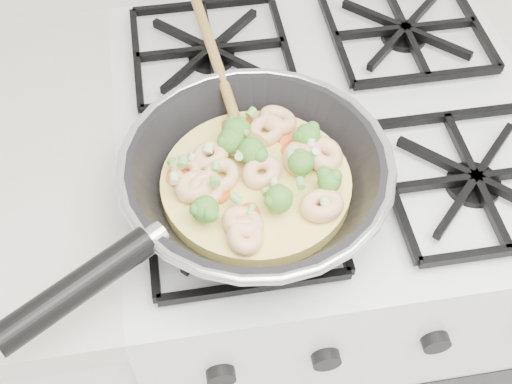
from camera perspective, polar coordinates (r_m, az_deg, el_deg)
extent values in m
cube|color=silver|center=(1.32, 4.62, -7.63)|extent=(0.60, 0.60, 0.90)
cube|color=black|center=(0.95, 6.39, 6.70)|extent=(0.56, 0.56, 0.02)
torus|color=#BBBCC3|center=(0.79, 0.00, 2.37)|extent=(0.33, 0.33, 0.01)
cylinder|color=black|center=(0.72, -14.91, -7.88)|extent=(0.17, 0.13, 0.03)
cylinder|color=#F9E36C|center=(0.82, 0.00, 0.69)|extent=(0.23, 0.23, 0.02)
ellipsoid|color=olive|center=(0.83, -1.00, 4.09)|extent=(0.05, 0.06, 0.02)
cylinder|color=olive|center=(0.92, -3.57, 11.52)|extent=(0.05, 0.26, 0.07)
torus|color=#F1C38F|center=(0.75, -0.94, -3.73)|extent=(0.05, 0.05, 0.03)
torus|color=#F1C38F|center=(0.76, -1.13, -2.56)|extent=(0.07, 0.07, 0.03)
torus|color=#F1C38F|center=(0.80, -2.97, 1.40)|extent=(0.07, 0.07, 0.02)
torus|color=#F1C38F|center=(0.82, 3.65, 2.89)|extent=(0.06, 0.06, 0.03)
torus|color=#F1C38F|center=(0.79, -4.22, 0.20)|extent=(0.07, 0.07, 0.02)
torus|color=#F1C38F|center=(0.82, 5.76, 3.11)|extent=(0.07, 0.06, 0.03)
torus|color=#F1C38F|center=(0.80, 0.48, 1.69)|extent=(0.07, 0.07, 0.03)
torus|color=#F1C38F|center=(0.82, -3.87, 3.04)|extent=(0.06, 0.06, 0.02)
torus|color=#F1C38F|center=(0.85, 0.86, 5.21)|extent=(0.06, 0.06, 0.03)
torus|color=#F1C38F|center=(0.77, 5.54, -1.13)|extent=(0.06, 0.06, 0.02)
torus|color=#F1C38F|center=(0.81, -5.91, 1.73)|extent=(0.05, 0.05, 0.02)
torus|color=#F1C38F|center=(0.79, -5.13, 0.44)|extent=(0.06, 0.06, 0.02)
torus|color=#F1C38F|center=(0.86, 1.83, 6.05)|extent=(0.08, 0.07, 0.03)
ellipsoid|color=#519430|center=(0.82, -2.10, 4.30)|extent=(0.04, 0.04, 0.03)
ellipsoid|color=#519430|center=(0.78, 6.18, 0.92)|extent=(0.04, 0.04, 0.03)
ellipsoid|color=#519430|center=(0.83, 4.34, 4.67)|extent=(0.04, 0.04, 0.03)
ellipsoid|color=#519430|center=(0.76, -4.30, -1.44)|extent=(0.04, 0.04, 0.03)
ellipsoid|color=#519430|center=(0.83, -1.78, 5.14)|extent=(0.04, 0.04, 0.03)
ellipsoid|color=#519430|center=(0.76, 1.93, -0.57)|extent=(0.04, 0.04, 0.03)
ellipsoid|color=#519430|center=(0.80, 3.78, 2.46)|extent=(0.04, 0.04, 0.03)
ellipsoid|color=#519430|center=(0.81, -0.38, 3.46)|extent=(0.04, 0.04, 0.03)
cylinder|color=orange|center=(0.81, -6.50, 1.23)|extent=(0.04, 0.04, 0.01)
cylinder|color=orange|center=(0.85, 3.00, 4.54)|extent=(0.04, 0.04, 0.02)
cylinder|color=orange|center=(0.78, -0.66, -1.77)|extent=(0.03, 0.03, 0.01)
cylinder|color=orange|center=(0.84, 3.64, 3.55)|extent=(0.03, 0.03, 0.01)
cylinder|color=orange|center=(0.87, -1.07, 5.97)|extent=(0.04, 0.04, 0.01)
cylinder|color=orange|center=(0.84, 3.07, 3.78)|extent=(0.05, 0.05, 0.01)
cylinder|color=orange|center=(0.87, -1.88, 5.72)|extent=(0.04, 0.04, 0.01)
cylinder|color=orange|center=(0.77, -1.78, -2.24)|extent=(0.04, 0.04, 0.01)
cylinder|color=orange|center=(0.79, -4.65, -0.81)|extent=(0.03, 0.03, 0.01)
cylinder|color=orange|center=(0.79, -3.36, -0.18)|extent=(0.04, 0.04, 0.00)
cylinder|color=#6CB749|center=(0.81, -7.03, 2.51)|extent=(0.01, 0.01, 0.01)
cylinder|color=#6CB749|center=(0.84, -1.92, 5.80)|extent=(0.01, 0.01, 0.01)
cylinder|color=beige|center=(0.78, -6.90, 1.14)|extent=(0.01, 0.01, 0.01)
cylinder|color=#6CB749|center=(0.79, -6.19, 2.49)|extent=(0.01, 0.01, 0.01)
cylinder|color=#6CB749|center=(0.79, -3.42, 2.15)|extent=(0.01, 0.01, 0.01)
cylinder|color=beige|center=(0.80, -1.39, 3.15)|extent=(0.01, 0.01, 0.01)
cylinder|color=beige|center=(0.80, 2.97, 3.26)|extent=(0.01, 0.01, 0.01)
cylinder|color=#6CB749|center=(0.76, -0.43, -1.54)|extent=(0.01, 0.01, 0.01)
cylinder|color=#6CB749|center=(0.82, -0.92, 5.04)|extent=(0.01, 0.01, 0.01)
cylinder|color=beige|center=(0.80, 4.93, 3.37)|extent=(0.01, 0.01, 0.01)
cylinder|color=#6CB749|center=(0.77, -3.47, 0.96)|extent=(0.01, 0.01, 0.01)
cylinder|color=#6CB749|center=(0.77, 3.76, 0.74)|extent=(0.01, 0.01, 0.01)
cylinder|color=beige|center=(0.77, 5.80, -0.89)|extent=(0.01, 0.01, 0.01)
cylinder|color=beige|center=(0.81, -5.50, 2.96)|extent=(0.01, 0.01, 0.01)
cylinder|color=beige|center=(0.82, 4.64, 4.15)|extent=(0.01, 0.01, 0.01)
cylinder|color=#6CB749|center=(0.77, 0.87, -0.01)|extent=(0.01, 0.01, 0.01)
cylinder|color=#6CB749|center=(0.85, -0.40, 6.69)|extent=(0.01, 0.01, 0.01)
cylinder|color=beige|center=(0.78, 1.54, 0.86)|extent=(0.01, 0.01, 0.01)
cylinder|color=beige|center=(0.81, -4.03, 3.67)|extent=(0.01, 0.01, 0.01)
cylinder|color=#6CB749|center=(0.77, -1.72, -0.54)|extent=(0.01, 0.01, 0.01)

